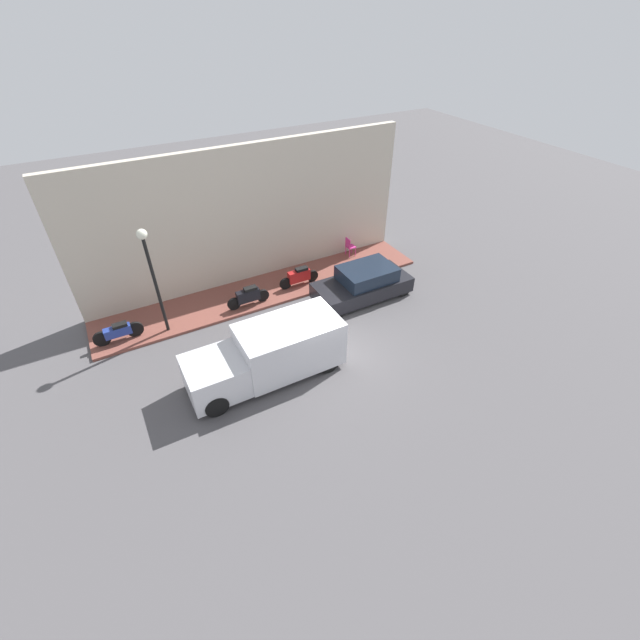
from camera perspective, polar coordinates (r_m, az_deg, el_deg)
The scene contains 10 objects.
ground_plane at distance 15.43m, azimuth -0.01°, elevation -5.15°, with size 60.00×60.00×0.00m, color #514F51.
sidewalk at distance 18.94m, azimuth -7.21°, elevation 3.97°, with size 2.43×14.37×0.11m.
building_facade at distance 18.68m, azimuth -9.59°, elevation 13.39°, with size 0.30×14.37×5.89m.
parked_car at distance 18.25m, azimuth 5.81°, elevation 4.89°, with size 1.83×4.12×1.38m.
delivery_van at distance 14.27m, azimuth -6.99°, elevation -4.49°, with size 1.86×5.23×1.89m.
motorcycle_red at distance 18.83m, azimuth -2.78°, elevation 5.85°, with size 0.30×1.86×0.84m.
motorcycle_black at distance 17.77m, azimuth -9.53°, elevation 3.16°, with size 0.30×1.80×0.84m.
motorcycle_blue at distance 17.42m, azimuth -25.31°, elevation -1.42°, with size 0.30×1.78×0.73m.
streetlamp at distance 15.95m, azimuth -21.71°, elevation 6.91°, with size 0.36×0.36×4.21m.
cafe_chair at distance 21.10m, azimuth 3.95°, elevation 9.85°, with size 0.40×0.40×0.94m.
Camera 1 is at (-9.89, 5.42, 10.53)m, focal length 24.00 mm.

